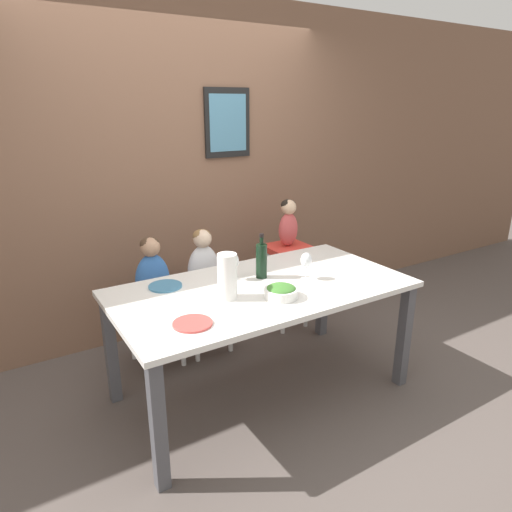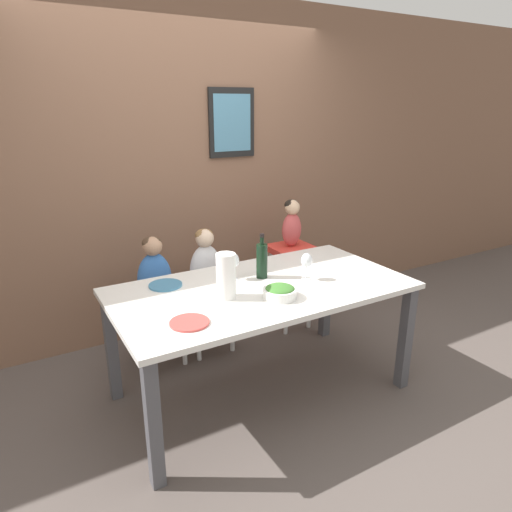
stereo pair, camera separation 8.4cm
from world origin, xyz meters
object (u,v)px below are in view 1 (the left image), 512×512
Objects in this scene: dinner_plate_front_left at (193,323)px; chair_far_center at (205,304)px; wine_bottle at (261,260)px; dinner_plate_back_left at (165,286)px; chair_far_left at (155,316)px; paper_towel_roll at (227,276)px; person_child_left at (152,274)px; person_baby_right at (288,221)px; wine_glass_far at (233,261)px; chair_right_highchair at (287,264)px; wine_glass_near at (306,260)px; salad_bowl_large at (281,291)px; person_child_center at (203,264)px.

chair_far_center is at bearing 61.74° from dinner_plate_front_left.
wine_bottle is 1.43× the size of dinner_plate_back_left.
paper_towel_roll reaches higher than chair_far_left.
person_child_left is 1.22m from person_baby_right.
person_baby_right is at bearing 33.10° from wine_glass_far.
wine_bottle is (-0.65, -0.60, 0.33)m from chair_right_highchair.
person_baby_right reaches higher than wine_bottle.
wine_glass_near reaches higher than salad_bowl_large.
dinner_plate_back_left is at bearing 124.91° from paper_towel_roll.
chair_far_left is at bearing 116.55° from salad_bowl_large.
dinner_plate_back_left is (-0.61, 0.18, -0.12)m from wine_bottle.
wine_glass_far is at bearing 103.85° from salad_bowl_large.
person_child_center is at bearing -179.97° from person_baby_right.
dinner_plate_front_left is at bearing -166.98° from wine_glass_near.
person_child_left is at bearing 135.13° from wine_glass_near.
person_child_center is 1.12m from dinner_plate_front_left.
person_child_center is at bearing 0.00° from person_child_left.
wine_glass_far is 0.89× the size of salad_bowl_large.
wine_bottle is 0.36m from salad_bowl_large.
person_child_left is 0.43m from dinner_plate_back_left.
chair_far_left is 0.97m from paper_towel_roll.
person_child_left is at bearing 179.97° from chair_right_highchair.
person_child_left is 2.92× the size of wine_glass_far.
person_child_left is 1.12m from wine_glass_near.
dinner_plate_front_left is (-1.32, -0.99, -0.17)m from person_baby_right.
dinner_plate_back_left reaches higher than chair_right_highchair.
person_child_left is 0.83m from wine_bottle.
chair_right_highchair is at bearing 18.54° from dinner_plate_back_left.
person_child_center is 1.76× the size of wine_bottle.
person_baby_right is at bearing 62.07° from wine_glass_near.
chair_far_center is 1.52× the size of wine_bottle.
person_baby_right reaches higher than salad_bowl_large.
wine_glass_far is (-0.83, -0.54, -0.04)m from person_baby_right.
salad_bowl_large is at bearing -86.00° from person_child_center.
wine_bottle is at bearing 27.56° from paper_towel_roll.
person_child_left is at bearing 116.53° from salad_bowl_large.
wine_glass_far is at bearing -93.60° from person_child_center.
chair_right_highchair is 1.32m from paper_towel_roll.
wine_glass_near reaches higher than chair_far_center.
wine_glass_far is (-0.83, -0.54, 0.34)m from chair_right_highchair.
person_child_left reaches higher than wine_glass_near.
person_child_left is 1.76× the size of wine_bottle.
person_child_left is 2.51× the size of dinner_plate_back_left.
person_child_center is 2.92× the size of wine_glass_near.
chair_right_highchair is 1.34m from dinner_plate_back_left.
wine_bottle reaches higher than chair_right_highchair.
dinner_plate_front_left is at bearing -118.24° from person_child_center.
person_child_center is 0.57m from wine_glass_far.
person_child_left reaches higher than chair_far_left.
wine_glass_far is at bearing 149.62° from wine_glass_near.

